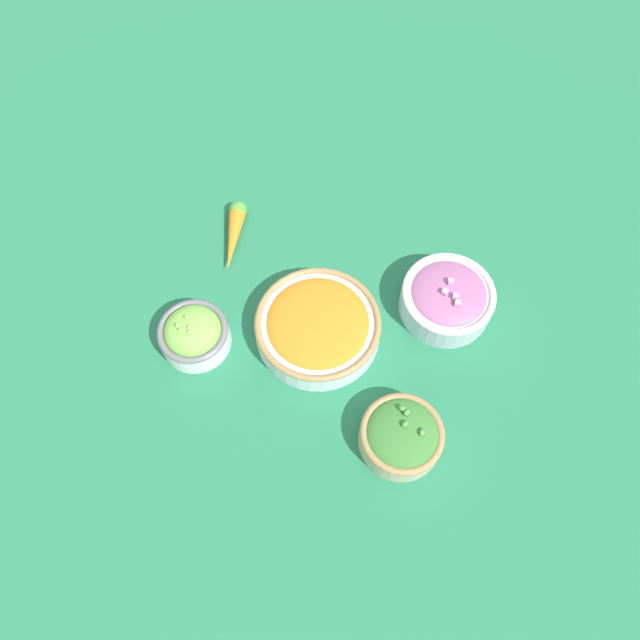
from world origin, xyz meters
name	(u,v)px	position (x,y,z in m)	size (l,w,h in m)	color
ground_plane	(320,328)	(0.00, 0.00, 0.00)	(3.00, 3.00, 0.00)	#23704C
bowl_carrots	(318,326)	(0.00, 0.01, 0.03)	(0.21, 0.21, 0.06)	silver
bowl_broccoli	(401,435)	(-0.18, 0.15, 0.03)	(0.13, 0.13, 0.07)	beige
bowl_lettuce	(194,334)	(0.19, 0.09, 0.03)	(0.12, 0.12, 0.08)	white
bowl_red_onion	(447,298)	(-0.20, -0.11, 0.04)	(0.16, 0.16, 0.07)	#B2C1CC
loose_carrot	(234,233)	(0.21, -0.13, 0.02)	(0.06, 0.15, 0.03)	orange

